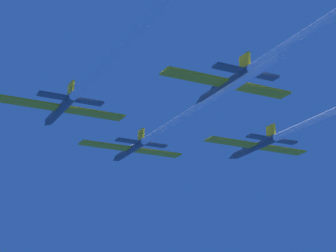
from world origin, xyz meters
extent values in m
cylinder|color=#4C5660|center=(0.31, -0.62, 0.24)|extent=(1.35, 12.31, 1.35)
cone|color=#4C5660|center=(0.31, 6.90, 0.24)|extent=(1.33, 2.71, 1.33)
ellipsoid|color=black|center=(0.31, 2.09, 0.82)|extent=(0.95, 2.46, 0.68)
cube|color=yellow|center=(-5.05, -1.23, 0.24)|extent=(9.36, 2.71, 0.30)
cube|color=yellow|center=(5.66, -1.23, 0.24)|extent=(9.36, 2.71, 0.30)
cube|color=yellow|center=(0.31, -5.54, 1.90)|extent=(0.35, 2.22, 1.97)
cube|color=#4C5660|center=(-2.47, -5.79, 0.24)|extent=(4.21, 1.63, 0.30)
cube|color=#4C5660|center=(3.09, -5.79, 0.24)|extent=(4.21, 1.63, 0.30)
cylinder|color=white|center=(0.31, -26.98, 0.24)|extent=(1.22, 40.41, 1.22)
cylinder|color=#4C5660|center=(-18.16, -16.37, 0.22)|extent=(1.35, 12.31, 1.35)
cone|color=#4C5660|center=(-18.16, -8.86, 0.22)|extent=(1.33, 2.71, 1.33)
ellipsoid|color=black|center=(-18.16, -13.66, 0.80)|extent=(0.95, 2.46, 0.68)
cube|color=yellow|center=(-23.51, -16.98, 0.22)|extent=(9.36, 2.71, 0.30)
cube|color=yellow|center=(-12.80, -16.98, 0.22)|extent=(9.36, 2.71, 0.30)
cube|color=yellow|center=(-18.16, -21.29, 1.88)|extent=(0.35, 2.22, 1.97)
cube|color=#4C5660|center=(-20.94, -21.54, 0.22)|extent=(4.21, 1.63, 0.30)
cube|color=#4C5660|center=(-15.37, -21.54, 0.22)|extent=(4.21, 1.63, 0.30)
cylinder|color=white|center=(-18.16, -43.98, 0.22)|extent=(1.22, 42.92, 1.22)
cylinder|color=#4C5660|center=(17.80, -16.26, -0.96)|extent=(1.35, 12.31, 1.35)
cone|color=#4C5660|center=(17.80, -8.75, -0.96)|extent=(1.33, 2.71, 1.33)
ellipsoid|color=black|center=(17.80, -13.55, -0.38)|extent=(0.95, 2.46, 0.68)
cube|color=yellow|center=(12.45, -16.88, -0.96)|extent=(9.36, 2.71, 0.30)
cube|color=yellow|center=(23.16, -16.88, -0.96)|extent=(9.36, 2.71, 0.30)
cube|color=yellow|center=(17.80, -21.19, 0.70)|extent=(0.35, 2.22, 1.97)
cube|color=#4C5660|center=(15.02, -21.43, -0.96)|extent=(4.21, 1.63, 0.30)
cube|color=#4C5660|center=(20.59, -21.43, -0.96)|extent=(4.21, 1.63, 0.30)
cylinder|color=#4C5660|center=(0.16, -34.75, 0.91)|extent=(1.35, 12.31, 1.35)
cone|color=#4C5660|center=(0.16, -27.24, 0.91)|extent=(1.33, 2.71, 1.33)
ellipsoid|color=black|center=(0.16, -32.04, 1.49)|extent=(0.95, 2.46, 0.68)
cube|color=yellow|center=(-5.19, -35.37, 0.91)|extent=(9.36, 2.71, 0.30)
cube|color=yellow|center=(5.52, -35.37, 0.91)|extent=(9.36, 2.71, 0.30)
cube|color=yellow|center=(0.16, -39.68, 2.57)|extent=(0.35, 2.22, 1.97)
cube|color=#4C5660|center=(-2.62, -39.92, 0.91)|extent=(4.21, 1.63, 0.30)
cube|color=#4C5660|center=(2.94, -39.92, 0.91)|extent=(4.21, 1.63, 0.30)
camera|label=1|loc=(-42.25, -100.64, -31.18)|focal=63.96mm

